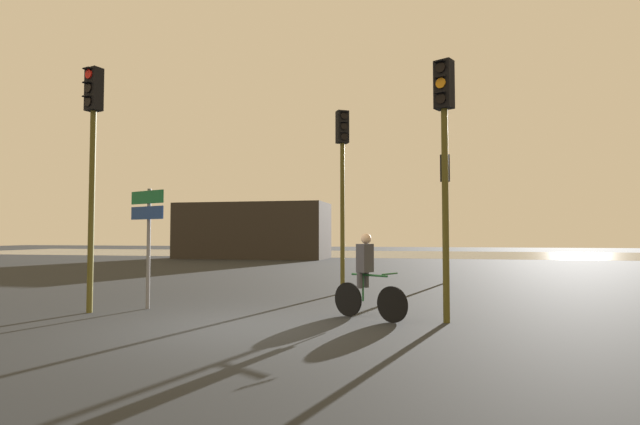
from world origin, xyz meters
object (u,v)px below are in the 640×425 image
(traffic_light_far_right, at_px, (445,193))
(traffic_light_near_right, at_px, (444,140))
(direction_sign_post, at_px, (148,226))
(traffic_light_near_left, at_px, (93,144))
(distant_building, at_px, (253,231))
(traffic_light_center, at_px, (342,167))
(cyclist, at_px, (366,276))

(traffic_light_far_right, distance_m, traffic_light_near_right, 7.89)
(traffic_light_far_right, relative_size, direction_sign_post, 1.65)
(traffic_light_near_left, xyz_separation_m, traffic_light_near_right, (7.11, 0.37, -0.16))
(distant_building, height_order, direction_sign_post, distant_building)
(traffic_light_near_left, distance_m, direction_sign_post, 2.03)
(direction_sign_post, bearing_deg, traffic_light_far_right, -107.73)
(traffic_light_far_right, distance_m, traffic_light_near_left, 11.05)
(traffic_light_center, bearing_deg, traffic_light_near_left, 13.75)
(distant_building, relative_size, traffic_light_near_right, 2.13)
(distant_building, distance_m, traffic_light_near_left, 24.14)
(direction_sign_post, distance_m, cyclist, 4.90)
(traffic_light_far_right, bearing_deg, cyclist, 79.98)
(traffic_light_far_right, relative_size, traffic_light_near_right, 0.89)
(traffic_light_far_right, relative_size, cyclist, 2.65)
(traffic_light_far_right, bearing_deg, traffic_light_near_left, 50.58)
(distant_building, xyz_separation_m, direction_sign_post, (5.99, -22.80, -0.10))
(traffic_light_center, xyz_separation_m, direction_sign_post, (-3.63, -3.76, -1.67))
(traffic_light_near_right, distance_m, direction_sign_post, 6.46)
(direction_sign_post, bearing_deg, distant_building, -52.19)
(distant_building, distance_m, cyclist, 25.49)
(traffic_light_far_right, distance_m, direction_sign_post, 10.00)
(traffic_light_far_right, distance_m, traffic_light_center, 4.74)
(traffic_light_center, height_order, traffic_light_near_right, traffic_light_center)
(distant_building, xyz_separation_m, cyclist, (10.79, -23.07, -1.07))
(distant_building, distance_m, direction_sign_post, 23.58)
(traffic_light_far_right, xyz_separation_m, traffic_light_near_right, (-0.23, -7.88, 0.33))
(distant_building, height_order, traffic_light_near_right, traffic_light_near_right)
(distant_building, height_order, traffic_light_far_right, traffic_light_far_right)
(traffic_light_far_right, relative_size, traffic_light_center, 0.85)
(traffic_light_near_right, bearing_deg, traffic_light_far_right, -64.40)
(traffic_light_center, xyz_separation_m, traffic_light_near_left, (-4.48, -4.49, 0.03))
(traffic_light_near_left, distance_m, cyclist, 6.26)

